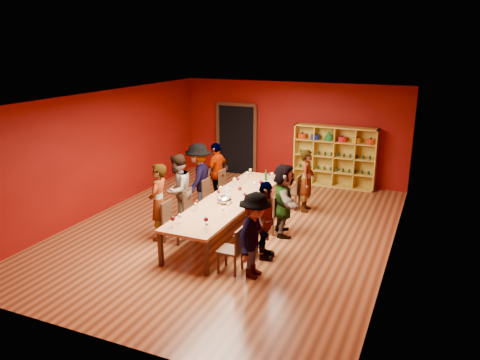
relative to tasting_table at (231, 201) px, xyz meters
The scene contains 46 objects.
room_shell 0.80m from the tasting_table, ahead, with size 7.10×9.10×3.04m.
tasting_table is the anchor object (origin of this frame).
doorway 4.80m from the tasting_table, 112.09° to the left, with size 1.40×0.17×2.30m.
shelving_unit 4.55m from the tasting_table, 72.08° to the left, with size 2.40×0.40×1.80m.
chair_person_left_1 1.43m from the tasting_table, 129.99° to the right, with size 0.42×0.42×0.89m.
person_left_1 1.63m from the tasting_table, 138.14° to the right, with size 0.62×0.45×1.69m, color #5A79B9.
chair_person_left_2 0.95m from the tasting_table, 168.30° to the right, with size 0.42×0.42×0.89m.
person_left_2 1.29m from the tasting_table, behind, with size 0.82×0.45×1.70m, color #D48E95.
chair_person_left_3 1.20m from the tasting_table, 140.44° to the left, with size 0.42×0.42×0.89m.
person_left_3 1.45m from the tasting_table, 148.50° to the left, with size 1.14×0.47×1.76m, color pink.
chair_person_left_4 1.92m from the tasting_table, 118.50° to the left, with size 0.42×0.42×0.89m.
person_left_4 2.05m from the tasting_table, 124.98° to the left, with size 0.94×0.43×1.61m, color beige.
chair_person_right_0 2.07m from the tasting_table, 63.72° to the right, with size 0.42×0.42×0.89m.
person_right_0 2.27m from the tasting_table, 54.38° to the right, with size 1.05×0.43×1.62m, color #515156.
chair_person_right_1 1.42m from the tasting_table, 49.67° to the right, with size 0.42×0.42×0.89m.
person_right_1 1.63m from the tasting_table, 41.27° to the right, with size 0.94×0.43×1.60m, color silver.
chair_person_right_2 0.96m from the tasting_table, 13.27° to the left, with size 0.42×0.42×0.89m.
person_right_2 1.21m from the tasting_table, 10.31° to the left, with size 1.52×0.44×1.63m, color pink.
chair_person_right_4 2.13m from the tasting_table, 64.62° to the left, with size 0.42×0.42×0.89m.
person_right_4 2.28m from the tasting_table, 57.34° to the left, with size 0.58×0.42×1.59m, color silver.
wine_glass_0 0.83m from the tasting_table, 68.93° to the right, with size 0.08×0.08×0.19m.
wine_glass_1 1.78m from the tasting_table, 99.73° to the right, with size 0.08×0.08×0.20m.
wine_glass_2 1.68m from the tasting_table, 99.62° to the left, with size 0.07×0.07×0.18m.
wine_glass_3 1.00m from the tasting_table, 112.60° to the right, with size 0.08×0.08×0.20m.
wine_glass_4 1.32m from the tasting_table, 98.30° to the left, with size 0.07×0.07×0.18m.
wine_glass_5 1.09m from the tasting_table, 73.88° to the right, with size 0.07×0.07×0.18m.
wine_glass_6 0.84m from the tasting_table, 70.61° to the left, with size 0.09×0.09×0.22m.
wine_glass_7 0.38m from the tasting_table, ahead, with size 0.07×0.07×0.18m.
wine_glass_8 0.34m from the tasting_table, 166.67° to the right, with size 0.08×0.08×0.19m.
wine_glass_9 1.81m from the tasting_table, 78.49° to the left, with size 0.08×0.08×0.20m.
wine_glass_10 1.98m from the tasting_table, 99.38° to the left, with size 0.08×0.08×0.19m.
wine_glass_11 0.96m from the tasting_table, 108.88° to the left, with size 0.09×0.09×0.22m.
wine_glass_12 0.36m from the tasting_table, 70.07° to the left, with size 0.09×0.09×0.22m.
wine_glass_13 1.92m from the tasting_table, 79.13° to the right, with size 0.07×0.07×0.18m.
wine_glass_14 1.79m from the tasting_table, 80.87° to the right, with size 0.09×0.09×0.22m.
wine_glass_15 1.82m from the tasting_table, 80.69° to the left, with size 0.08×0.08×0.19m.
wine_glass_16 0.48m from the tasting_table, 97.72° to the right, with size 0.07×0.07×0.18m.
wine_glass_17 2.00m from the tasting_table, 99.24° to the right, with size 0.09×0.09×0.22m.
wine_glass_18 1.04m from the tasting_table, 69.15° to the left, with size 0.09×0.09×0.22m.
wine_glass_19 0.41m from the tasting_table, 154.94° to the left, with size 0.09×0.09×0.21m.
wine_glass_20 1.07m from the tasting_table, 109.27° to the right, with size 0.07×0.07×0.18m.
wine_glass_21 1.07m from the tasting_table, 104.95° to the left, with size 0.08×0.08×0.20m.
spittoon_bowl 0.35m from the tasting_table, 90.88° to the right, with size 0.33×0.33×0.18m, color #B0B3B7.
carafe_a 0.19m from the tasting_table, behind, with size 0.11×0.11×0.26m.
carafe_b 0.36m from the tasting_table, 72.72° to the right, with size 0.11×0.11×0.23m.
wine_bottle 1.69m from the tasting_table, 82.36° to the left, with size 0.09×0.09×0.28m.
Camera 1 is at (4.17, -9.08, 4.18)m, focal length 35.00 mm.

